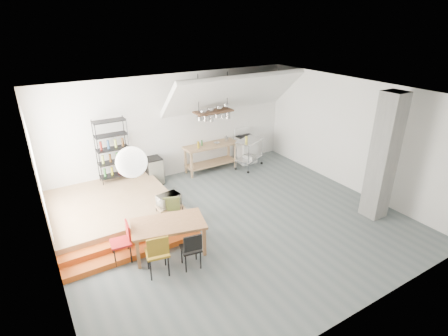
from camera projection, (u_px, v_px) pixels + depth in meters
floor at (235, 223)px, 8.70m from camera, size 8.00×8.00×0.00m
wall_back at (174, 126)px, 10.79m from camera, size 8.00×0.04×3.20m
wall_left at (45, 210)px, 6.16m from camera, size 0.04×7.00×3.20m
wall_right at (353, 136)px, 9.96m from camera, size 0.04×7.00×3.20m
ceiling at (236, 95)px, 7.41m from camera, size 8.00×7.00×0.02m
slope_ceiling at (234, 93)px, 10.80m from camera, size 4.40×1.44×1.32m
window_pane at (36, 170)px, 7.26m from camera, size 0.02×2.50×2.20m
platform at (111, 208)px, 9.00m from camera, size 3.00×3.00×0.40m
step_lower at (136, 252)px, 7.52m from camera, size 3.00×0.35×0.13m
step_upper at (131, 242)px, 7.77m from camera, size 3.00×0.35×0.27m
concrete_column at (383, 157)px, 8.45m from camera, size 0.50×0.50×3.20m
kitchen_counter at (211, 153)px, 11.44m from camera, size 1.80×0.60×0.91m
stove at (246, 149)px, 12.16m from camera, size 0.60×0.60×1.18m
pot_rack at (215, 114)px, 10.73m from camera, size 1.20×0.50×1.43m
wire_shelving at (113, 149)px, 9.72m from camera, size 0.88×0.38×1.80m
microwave_shelf at (169, 206)px, 8.40m from camera, size 0.60×0.40×0.16m
paper_lantern at (132, 162)px, 6.62m from camera, size 0.60×0.60×0.60m
dining_table at (168, 226)px, 7.42m from camera, size 1.69×1.19×0.73m
chair_mustard at (158, 251)px, 6.74m from camera, size 0.51×0.51×0.95m
chair_black at (192, 247)px, 6.97m from camera, size 0.44×0.44×0.85m
chair_olive at (172, 213)px, 8.13m from camera, size 0.53×0.53×0.89m
chair_red at (124, 239)px, 7.21m from camera, size 0.44×0.44×0.87m
rolling_cart at (249, 150)px, 11.66m from camera, size 1.12×0.90×0.98m
mini_fridge at (154, 171)px, 10.62m from camera, size 0.49×0.49×0.83m
microwave at (169, 200)px, 8.34m from camera, size 0.56×0.42×0.28m
bowl at (217, 143)px, 11.37m from camera, size 0.25×0.25×0.05m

